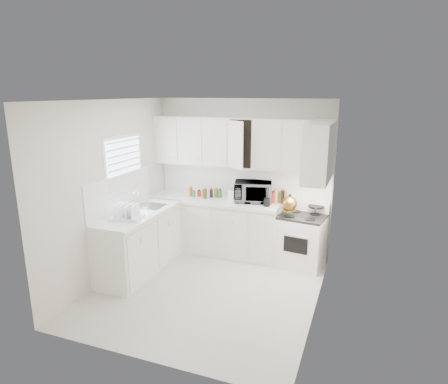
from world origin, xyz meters
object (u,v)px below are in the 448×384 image
at_px(tea_kettle, 290,202).
at_px(rice_cooker, 235,194).
at_px(microwave, 253,189).
at_px(stove, 301,234).
at_px(utensil_crock, 267,196).
at_px(dish_rack, 126,210).

relative_size(tea_kettle, rice_cooker, 1.18).
xyz_separation_m(microwave, rice_cooker, (-0.27, -0.10, -0.08)).
xyz_separation_m(stove, utensil_crock, (-0.56, -0.07, 0.58)).
height_order(stove, tea_kettle, tea_kettle).
xyz_separation_m(tea_kettle, rice_cooker, (-0.93, 0.18, -0.00)).
distance_m(stove, tea_kettle, 0.59).
bearing_deg(tea_kettle, utensil_crock, 143.75).
bearing_deg(tea_kettle, microwave, 133.70).
xyz_separation_m(stove, dish_rack, (-2.27, -1.37, 0.54)).
height_order(tea_kettle, rice_cooker, tea_kettle).
height_order(microwave, utensil_crock, microwave).
xyz_separation_m(tea_kettle, utensil_crock, (-0.38, 0.09, 0.04)).
distance_m(stove, utensil_crock, 0.80).
bearing_deg(stove, utensil_crock, -164.82).
bearing_deg(utensil_crock, rice_cooker, 170.72).
height_order(stove, rice_cooker, rice_cooker).
bearing_deg(rice_cooker, utensil_crock, 0.30).
bearing_deg(rice_cooker, microwave, 30.49).
relative_size(rice_cooker, dish_rack, 0.56).
height_order(tea_kettle, utensil_crock, utensil_crock).
bearing_deg(utensil_crock, tea_kettle, -12.87).
bearing_deg(microwave, tea_kettle, -38.07).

